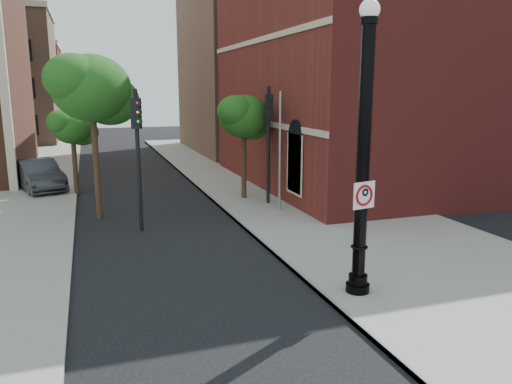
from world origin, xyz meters
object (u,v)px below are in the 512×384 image
object	(u,v)px
no_parking_sign	(364,195)
traffic_signal_right	(269,126)
traffic_signal_left	(137,137)
parked_car	(38,175)
lamppost	(363,167)

from	to	relation	value
no_parking_sign	traffic_signal_right	world-z (taller)	traffic_signal_right
traffic_signal_right	traffic_signal_left	bearing A→B (deg)	-151.08
no_parking_sign	parked_car	world-z (taller)	no_parking_sign
lamppost	traffic_signal_right	bearing A→B (deg)	82.76
lamppost	parked_car	bearing A→B (deg)	117.19
lamppost	no_parking_sign	distance (m)	0.67
parked_car	traffic_signal_left	world-z (taller)	traffic_signal_left
lamppost	no_parking_sign	size ratio (longest dim) A/B	10.85
parked_car	lamppost	bearing A→B (deg)	-80.51
lamppost	parked_car	distance (m)	19.33
no_parking_sign	parked_car	size ratio (longest dim) A/B	0.14
no_parking_sign	traffic_signal_right	distance (m)	10.43
parked_car	traffic_signal_right	bearing A→B (deg)	-52.26
parked_car	traffic_signal_left	size ratio (longest dim) A/B	0.94
no_parking_sign	lamppost	bearing A→B (deg)	66.64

